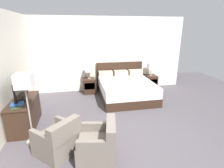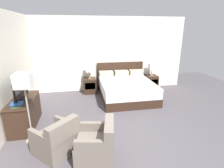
{
  "view_description": "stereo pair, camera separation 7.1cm",
  "coord_description": "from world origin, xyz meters",
  "px_view_note": "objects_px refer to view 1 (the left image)",
  "views": [
    {
      "loc": [
        -0.97,
        -2.84,
        2.35
      ],
      "look_at": [
        0.0,
        2.08,
        0.75
      ],
      "focal_mm": 28.0,
      "sensor_mm": 36.0,
      "label": 1
    },
    {
      "loc": [
        -0.9,
        -2.85,
        2.35
      ],
      "look_at": [
        0.0,
        2.08,
        0.75
      ],
      "focal_mm": 28.0,
      "sensor_mm": 36.0,
      "label": 2
    }
  ],
  "objects_px": {
    "dresser": "(25,113)",
    "floor_lamp": "(25,86)",
    "table_lamp_right": "(151,66)",
    "tv": "(21,90)",
    "bed": "(126,89)",
    "book_red_cover": "(17,107)",
    "nightstand_right": "(150,82)",
    "book_blue_cover": "(17,105)",
    "armchair_by_window": "(58,141)",
    "nightstand_left": "(89,86)",
    "table_lamp_left": "(89,69)",
    "book_small_top": "(17,104)",
    "armchair_companion": "(99,145)"
  },
  "relations": [
    {
      "from": "bed",
      "to": "dresser",
      "type": "bearing_deg",
      "value": -154.56
    },
    {
      "from": "dresser",
      "to": "floor_lamp",
      "type": "height_order",
      "value": "floor_lamp"
    },
    {
      "from": "table_lamp_left",
      "to": "book_blue_cover",
      "type": "xyz_separation_m",
      "value": [
        -1.71,
        -2.54,
        -0.17
      ]
    },
    {
      "from": "bed",
      "to": "book_blue_cover",
      "type": "distance_m",
      "value": 3.49
    },
    {
      "from": "nightstand_right",
      "to": "tv",
      "type": "xyz_separation_m",
      "value": [
        -4.19,
        -2.11,
        0.69
      ]
    },
    {
      "from": "armchair_companion",
      "to": "floor_lamp",
      "type": "distance_m",
      "value": 1.83
    },
    {
      "from": "table_lamp_left",
      "to": "table_lamp_right",
      "type": "relative_size",
      "value": 1.0
    },
    {
      "from": "nightstand_left",
      "to": "table_lamp_left",
      "type": "relative_size",
      "value": 1.14
    },
    {
      "from": "nightstand_left",
      "to": "book_blue_cover",
      "type": "bearing_deg",
      "value": -124.06
    },
    {
      "from": "table_lamp_right",
      "to": "armchair_companion",
      "type": "distance_m",
      "value": 4.44
    },
    {
      "from": "table_lamp_left",
      "to": "book_blue_cover",
      "type": "distance_m",
      "value": 3.07
    },
    {
      "from": "book_red_cover",
      "to": "book_blue_cover",
      "type": "distance_m",
      "value": 0.03
    },
    {
      "from": "tv",
      "to": "armchair_companion",
      "type": "relative_size",
      "value": 1.14
    },
    {
      "from": "book_blue_cover",
      "to": "floor_lamp",
      "type": "xyz_separation_m",
      "value": [
        0.29,
        -0.28,
        0.51
      ]
    },
    {
      "from": "book_small_top",
      "to": "tv",
      "type": "bearing_deg",
      "value": 91.34
    },
    {
      "from": "tv",
      "to": "bed",
      "type": "bearing_deg",
      "value": 25.32
    },
    {
      "from": "bed",
      "to": "book_small_top",
      "type": "bearing_deg",
      "value": -148.27
    },
    {
      "from": "nightstand_left",
      "to": "table_lamp_left",
      "type": "height_order",
      "value": "table_lamp_left"
    },
    {
      "from": "bed",
      "to": "book_red_cover",
      "type": "relative_size",
      "value": 9.9
    },
    {
      "from": "nightstand_right",
      "to": "bed",
      "type": "bearing_deg",
      "value": -149.82
    },
    {
      "from": "table_lamp_right",
      "to": "armchair_companion",
      "type": "height_order",
      "value": "table_lamp_right"
    },
    {
      "from": "bed",
      "to": "table_lamp_left",
      "type": "relative_size",
      "value": 4.19
    },
    {
      "from": "nightstand_left",
      "to": "table_lamp_left",
      "type": "distance_m",
      "value": 0.65
    },
    {
      "from": "bed",
      "to": "nightstand_left",
      "type": "bearing_deg",
      "value": 149.82
    },
    {
      "from": "nightstand_left",
      "to": "armchair_companion",
      "type": "xyz_separation_m",
      "value": [
        -0.08,
        -3.58,
        0.01
      ]
    },
    {
      "from": "bed",
      "to": "book_small_top",
      "type": "height_order",
      "value": "bed"
    },
    {
      "from": "table_lamp_left",
      "to": "table_lamp_right",
      "type": "distance_m",
      "value": 2.46
    },
    {
      "from": "table_lamp_right",
      "to": "floor_lamp",
      "type": "distance_m",
      "value": 4.81
    },
    {
      "from": "table_lamp_right",
      "to": "book_red_cover",
      "type": "bearing_deg",
      "value": -148.8
    },
    {
      "from": "table_lamp_right",
      "to": "tv",
      "type": "xyz_separation_m",
      "value": [
        -4.19,
        -2.12,
        0.04
      ]
    },
    {
      "from": "bed",
      "to": "book_red_cover",
      "type": "distance_m",
      "value": 3.5
    },
    {
      "from": "floor_lamp",
      "to": "book_small_top",
      "type": "bearing_deg",
      "value": 136.14
    },
    {
      "from": "nightstand_right",
      "to": "armchair_companion",
      "type": "relative_size",
      "value": 0.69
    },
    {
      "from": "table_lamp_left",
      "to": "floor_lamp",
      "type": "bearing_deg",
      "value": -116.71
    },
    {
      "from": "dresser",
      "to": "nightstand_right",
      "type": "bearing_deg",
      "value": 26.88
    },
    {
      "from": "nightstand_right",
      "to": "book_small_top",
      "type": "distance_m",
      "value": 4.91
    },
    {
      "from": "nightstand_left",
      "to": "book_red_cover",
      "type": "relative_size",
      "value": 2.7
    },
    {
      "from": "nightstand_right",
      "to": "book_blue_cover",
      "type": "relative_size",
      "value": 2.64
    },
    {
      "from": "bed",
      "to": "armchair_companion",
      "type": "distance_m",
      "value": 3.15
    },
    {
      "from": "bed",
      "to": "floor_lamp",
      "type": "distance_m",
      "value": 3.51
    },
    {
      "from": "bed",
      "to": "table_lamp_left",
      "type": "distance_m",
      "value": 1.55
    },
    {
      "from": "armchair_companion",
      "to": "book_red_cover",
      "type": "bearing_deg",
      "value": 147.63
    },
    {
      "from": "nightstand_left",
      "to": "tv",
      "type": "bearing_deg",
      "value": -129.22
    },
    {
      "from": "armchair_by_window",
      "to": "floor_lamp",
      "type": "bearing_deg",
      "value": 140.08
    },
    {
      "from": "table_lamp_right",
      "to": "book_small_top",
      "type": "bearing_deg",
      "value": -148.71
    },
    {
      "from": "nightstand_right",
      "to": "floor_lamp",
      "type": "bearing_deg",
      "value": -143.99
    },
    {
      "from": "tv",
      "to": "book_blue_cover",
      "type": "distance_m",
      "value": 0.47
    },
    {
      "from": "nightstand_right",
      "to": "dresser",
      "type": "xyz_separation_m",
      "value": [
        -4.19,
        -2.12,
        0.09
      ]
    },
    {
      "from": "armchair_companion",
      "to": "book_blue_cover",
      "type": "bearing_deg",
      "value": 147.38
    },
    {
      "from": "table_lamp_right",
      "to": "table_lamp_left",
      "type": "bearing_deg",
      "value": 180.0
    }
  ]
}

